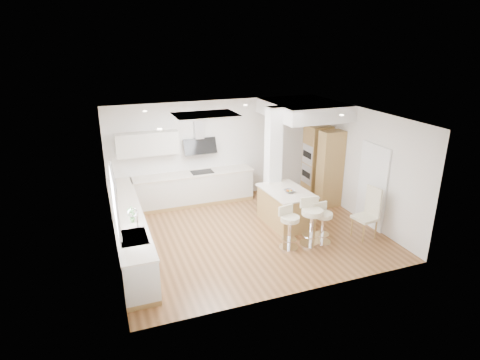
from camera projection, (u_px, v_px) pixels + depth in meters
name	position (u px, v px, depth m)	size (l,w,h in m)	color
ground	(248.00, 233.00, 9.54)	(6.00, 6.00, 0.00)	brown
ceiling	(248.00, 233.00, 9.54)	(6.00, 5.00, 0.02)	white
wall_back	(216.00, 150.00, 11.27)	(6.00, 0.04, 2.80)	white
wall_left	(110.00, 195.00, 8.08)	(0.04, 5.00, 2.80)	white
wall_right	(360.00, 164.00, 10.05)	(0.04, 5.00, 2.80)	white
skylight	(206.00, 115.00, 8.87)	(4.10, 2.10, 0.06)	white
window_left	(114.00, 197.00, 7.20)	(0.06, 1.28, 1.07)	silver
doorway_right	(372.00, 187.00, 9.65)	(0.05, 1.00, 2.10)	#463F37
counter_left	(129.00, 230.00, 8.70)	(0.63, 4.50, 1.35)	#AE884A
counter_back	(187.00, 181.00, 10.97)	(3.62, 0.63, 2.50)	#AE884A
pillar	(273.00, 162.00, 10.25)	(0.35, 0.35, 2.80)	white
soffit	(303.00, 109.00, 10.58)	(1.78, 2.20, 0.40)	white
oven_column	(322.00, 165.00, 11.15)	(0.63, 1.21, 2.10)	#AE884A
peninsula	(286.00, 207.00, 9.91)	(1.05, 1.51, 0.96)	#AE884A
bar_stool_a	(289.00, 225.00, 8.72)	(0.52, 0.52, 0.97)	white
bar_stool_b	(311.00, 219.00, 8.85)	(0.53, 0.53, 1.09)	white
bar_stool_c	(322.00, 221.00, 8.97)	(0.46, 0.46, 0.93)	white
dining_chair	(369.00, 211.00, 9.19)	(0.53, 0.53, 1.21)	beige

